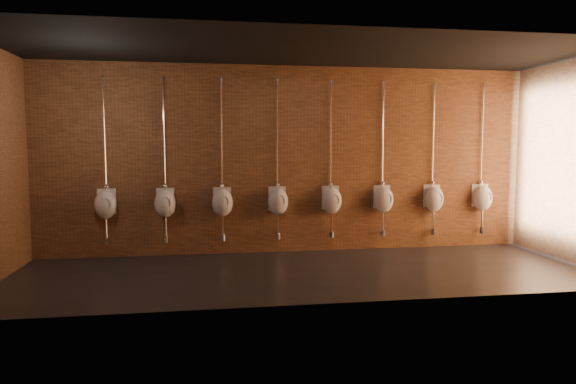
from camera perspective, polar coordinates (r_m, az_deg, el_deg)
name	(u,v)px	position (r m, az deg, el deg)	size (l,w,h in m)	color
ground	(307,272)	(7.61, 2.14, -8.89)	(8.50, 8.50, 0.00)	black
room_shell	(308,134)	(7.38, 2.19, 6.44)	(8.54, 3.04, 3.22)	black
urinal_0	(106,204)	(8.82, -19.61, -1.23)	(0.39, 0.35, 2.71)	white
urinal_1	(165,203)	(8.69, -13.51, -1.15)	(0.39, 0.35, 2.71)	white
urinal_2	(222,202)	(8.67, -7.30, -1.07)	(0.39, 0.35, 2.71)	white
urinal_3	(278,201)	(8.75, -1.13, -0.97)	(0.39, 0.35, 2.71)	white
urinal_4	(332,200)	(8.93, 4.86, -0.86)	(0.39, 0.35, 2.71)	white
urinal_5	(383,199)	(9.20, 10.56, -0.75)	(0.39, 0.35, 2.71)	white
urinal_6	(434,198)	(9.55, 15.88, -0.64)	(0.39, 0.35, 2.71)	white
urinal_7	(482,197)	(9.98, 20.79, -0.53)	(0.39, 0.35, 2.71)	white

